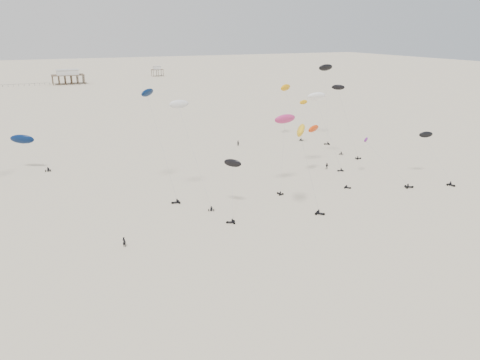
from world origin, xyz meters
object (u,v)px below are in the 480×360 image
pavilion_small (157,72)px  rig_0 (318,136)px  spectator_0 (125,247)px  pavilion_main (68,78)px

pavilion_small → rig_0: size_ratio=0.52×
rig_0 → spectator_0: rig_0 is taller
pavilion_main → spectator_0: 268.85m
rig_0 → pavilion_small: bearing=-135.2°
pavilion_small → spectator_0: bearing=-105.9°
pavilion_main → spectator_0: size_ratio=9.66×
pavilion_main → spectator_0: pavilion_main is taller
pavilion_small → spectator_0: size_ratio=4.14×
pavilion_small → spectator_0: pavilion_small is taller
pavilion_main → rig_0: bearing=-81.1°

